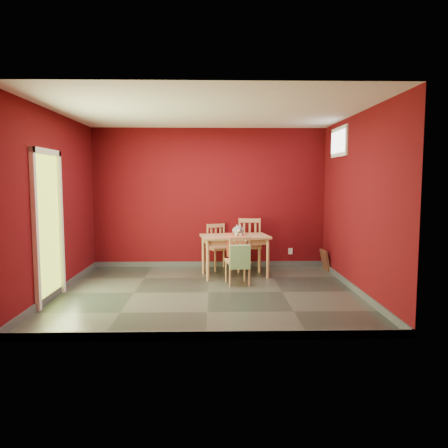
{
  "coord_description": "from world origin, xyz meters",
  "views": [
    {
      "loc": [
        0.09,
        -6.5,
        1.7
      ],
      "look_at": [
        0.25,
        0.45,
        1.0
      ],
      "focal_mm": 35.0,
      "sensor_mm": 36.0,
      "label": 1
    }
  ],
  "objects_px": {
    "chair_far_left": "(219,246)",
    "tote_bag": "(240,257)",
    "picture_frame": "(325,260)",
    "cat": "(238,229)",
    "chair_near": "(238,260)",
    "chair_far_right": "(249,244)",
    "dining_table": "(235,240)"
  },
  "relations": [
    {
      "from": "picture_frame",
      "to": "chair_near",
      "type": "bearing_deg",
      "value": -147.57
    },
    {
      "from": "dining_table",
      "to": "cat",
      "type": "distance_m",
      "value": 0.21
    },
    {
      "from": "chair_near",
      "to": "tote_bag",
      "type": "relative_size",
      "value": 1.78
    },
    {
      "from": "chair_far_left",
      "to": "chair_far_right",
      "type": "xyz_separation_m",
      "value": [
        0.58,
        -0.09,
        0.06
      ]
    },
    {
      "from": "cat",
      "to": "chair_near",
      "type": "bearing_deg",
      "value": -117.71
    },
    {
      "from": "chair_far_left",
      "to": "cat",
      "type": "bearing_deg",
      "value": -59.08
    },
    {
      "from": "tote_bag",
      "to": "dining_table",
      "type": "bearing_deg",
      "value": 93.12
    },
    {
      "from": "chair_far_left",
      "to": "chair_far_right",
      "type": "distance_m",
      "value": 0.59
    },
    {
      "from": "tote_bag",
      "to": "chair_near",
      "type": "bearing_deg",
      "value": 96.01
    },
    {
      "from": "tote_bag",
      "to": "cat",
      "type": "height_order",
      "value": "cat"
    },
    {
      "from": "dining_table",
      "to": "chair_far_left",
      "type": "xyz_separation_m",
      "value": [
        -0.28,
        0.62,
        -0.2
      ]
    },
    {
      "from": "chair_near",
      "to": "picture_frame",
      "type": "bearing_deg",
      "value": 32.43
    },
    {
      "from": "cat",
      "to": "chair_far_left",
      "type": "bearing_deg",
      "value": 96.09
    },
    {
      "from": "picture_frame",
      "to": "chair_far_left",
      "type": "bearing_deg",
      "value": 175.56
    },
    {
      "from": "chair_far_right",
      "to": "chair_near",
      "type": "distance_m",
      "value": 1.19
    },
    {
      "from": "chair_near",
      "to": "picture_frame",
      "type": "relative_size",
      "value": 2.07
    },
    {
      "from": "dining_table",
      "to": "picture_frame",
      "type": "xyz_separation_m",
      "value": [
        1.73,
        0.47,
        -0.45
      ]
    },
    {
      "from": "chair_far_left",
      "to": "cat",
      "type": "relative_size",
      "value": 2.01
    },
    {
      "from": "dining_table",
      "to": "chair_near",
      "type": "relative_size",
      "value": 1.58
    },
    {
      "from": "chair_far_right",
      "to": "tote_bag",
      "type": "relative_size",
      "value": 2.17
    },
    {
      "from": "dining_table",
      "to": "tote_bag",
      "type": "xyz_separation_m",
      "value": [
        0.04,
        -0.82,
        -0.15
      ]
    },
    {
      "from": "cat",
      "to": "picture_frame",
      "type": "xyz_separation_m",
      "value": [
        1.67,
        0.41,
        -0.65
      ]
    },
    {
      "from": "chair_far_right",
      "to": "picture_frame",
      "type": "distance_m",
      "value": 1.46
    },
    {
      "from": "chair_far_left",
      "to": "tote_bag",
      "type": "xyz_separation_m",
      "value": [
        0.32,
        -1.44,
        0.05
      ]
    },
    {
      "from": "chair_near",
      "to": "cat",
      "type": "distance_m",
      "value": 0.8
    },
    {
      "from": "tote_bag",
      "to": "chair_far_left",
      "type": "bearing_deg",
      "value": 102.68
    },
    {
      "from": "tote_bag",
      "to": "cat",
      "type": "relative_size",
      "value": 1.04
    },
    {
      "from": "picture_frame",
      "to": "tote_bag",
      "type": "bearing_deg",
      "value": -142.69
    },
    {
      "from": "chair_far_left",
      "to": "cat",
      "type": "distance_m",
      "value": 0.77
    },
    {
      "from": "dining_table",
      "to": "chair_near",
      "type": "distance_m",
      "value": 0.66
    },
    {
      "from": "dining_table",
      "to": "tote_bag",
      "type": "bearing_deg",
      "value": -86.88
    },
    {
      "from": "tote_bag",
      "to": "picture_frame",
      "type": "xyz_separation_m",
      "value": [
        1.69,
        1.28,
        -0.3
      ]
    }
  ]
}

